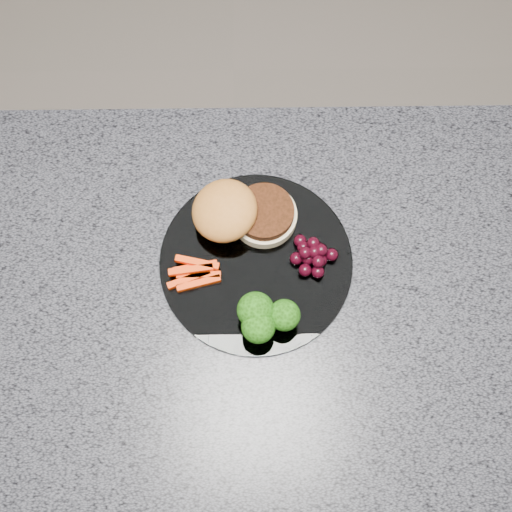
{
  "coord_description": "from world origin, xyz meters",
  "views": [
    {
      "loc": [
        0.05,
        -0.27,
        1.8
      ],
      "look_at": [
        0.06,
        0.06,
        0.93
      ],
      "focal_mm": 50.0,
      "sensor_mm": 36.0,
      "label": 1
    }
  ],
  "objects_px": {
    "plate": "(256,262)",
    "grape_bunch": "(312,255)",
    "island_cabinet": "(227,373)",
    "burger": "(239,213)"
  },
  "relations": [
    {
      "from": "burger",
      "to": "plate",
      "type": "bearing_deg",
      "value": -86.97
    },
    {
      "from": "grape_bunch",
      "to": "burger",
      "type": "bearing_deg",
      "value": 149.22
    },
    {
      "from": "plate",
      "to": "grape_bunch",
      "type": "relative_size",
      "value": 4.0
    },
    {
      "from": "island_cabinet",
      "to": "burger",
      "type": "height_order",
      "value": "burger"
    },
    {
      "from": "plate",
      "to": "burger",
      "type": "height_order",
      "value": "burger"
    },
    {
      "from": "island_cabinet",
      "to": "burger",
      "type": "relative_size",
      "value": 7.26
    },
    {
      "from": "island_cabinet",
      "to": "plate",
      "type": "height_order",
      "value": "plate"
    },
    {
      "from": "burger",
      "to": "grape_bunch",
      "type": "bearing_deg",
      "value": -47.95
    },
    {
      "from": "island_cabinet",
      "to": "grape_bunch",
      "type": "relative_size",
      "value": 18.45
    },
    {
      "from": "island_cabinet",
      "to": "plate",
      "type": "xyz_separation_m",
      "value": [
        0.06,
        0.06,
        0.47
      ]
    }
  ]
}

